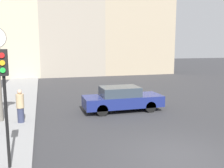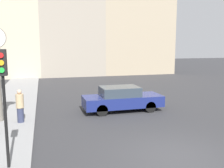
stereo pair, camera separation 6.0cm
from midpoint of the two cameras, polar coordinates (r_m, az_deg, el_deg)
The scene contains 6 objects.
ground_plane at distance 9.25m, azimuth 14.29°, elevation -15.64°, with size 120.00×120.00×0.00m, color #2D2D30.
sidewalk_corner at distance 19.69m, azimuth -21.25°, elevation -2.77°, with size 3.02×27.98×0.11m, color gray.
building_row at distance 33.22m, azimuth -8.68°, elevation 16.68°, with size 25.83×5.00×19.20m.
sedan_car at distance 14.57m, azimuth 2.17°, elevation -3.38°, with size 4.58×1.73×1.43m.
traffic_light_near at distance 7.86m, azimuth -23.61°, elevation -0.04°, with size 0.26×0.24×3.57m.
pedestrian_tan_coat at distance 12.81m, azimuth -20.36°, elevation -4.78°, with size 0.37×0.37×1.61m.
Camera 1 is at (-4.37, -7.24, 3.77)m, focal length 40.00 mm.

